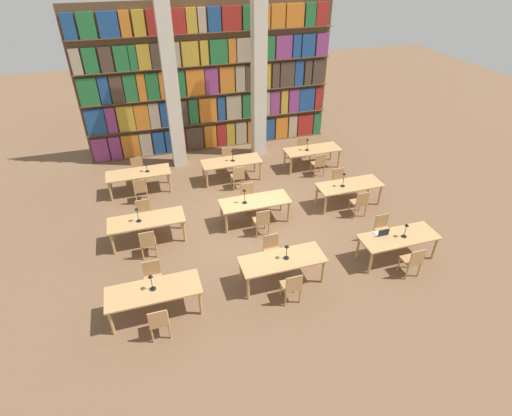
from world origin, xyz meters
The scene contains 41 objects.
ground_plane centered at (0.00, 0.00, 0.00)m, with size 40.00×40.00×0.00m, color brown.
bookshelf_bank centered at (-0.01, 5.57, 2.62)m, with size 9.59×0.35×5.50m.
pillar_left centered at (-1.58, 4.49, 3.00)m, with size 0.48×0.48×6.00m.
pillar_center centered at (1.58, 4.49, 3.00)m, with size 0.48×0.48×6.00m.
reading_table_0 centered at (-3.15, -2.80, 0.66)m, with size 2.08×0.80×0.74m.
chair_0 centered at (-3.13, -3.48, 0.48)m, with size 0.42×0.40×0.89m.
chair_1 centered at (-3.13, -2.11, 0.48)m, with size 0.42×0.40×0.89m.
desk_lamp_0 centered at (-3.15, -2.77, 1.03)m, with size 0.14×0.14×0.43m.
reading_table_1 centered at (-0.07, -2.67, 0.66)m, with size 2.08×0.80×0.74m.
chair_2 centered at (-0.09, -3.36, 0.48)m, with size 0.42×0.40×0.89m.
chair_3 centered at (-0.09, -1.99, 0.48)m, with size 0.42×0.40×0.89m.
desk_lamp_1 centered at (0.02, -2.67, 1.02)m, with size 0.14×0.14×0.41m.
reading_table_2 centered at (3.13, -2.73, 0.66)m, with size 2.08×0.80×0.74m.
chair_4 centered at (3.13, -3.42, 0.48)m, with size 0.42×0.40×0.89m.
chair_5 centered at (3.13, -2.05, 0.48)m, with size 0.42×0.40×0.89m.
desk_lamp_2 centered at (3.24, -2.78, 1.02)m, with size 0.14×0.14×0.42m.
laptop centered at (2.74, -2.53, 0.78)m, with size 0.32×0.22×0.21m.
reading_table_3 centered at (-3.09, -0.02, 0.66)m, with size 2.08×0.80×0.74m.
chair_6 centered at (-3.14, -0.71, 0.48)m, with size 0.42×0.40×0.89m.
chair_7 centered at (-3.14, 0.66, 0.48)m, with size 0.42×0.40×0.89m.
desk_lamp_3 centered at (-3.29, -0.05, 1.04)m, with size 0.14×0.14×0.45m.
reading_table_4 centered at (0.05, 0.00, 0.66)m, with size 2.08×0.80×0.74m.
chair_8 centered at (0.04, -0.68, 0.48)m, with size 0.42×0.40×0.89m.
chair_9 centered at (0.04, 0.69, 0.48)m, with size 0.42×0.40×0.89m.
desk_lamp_4 centered at (-0.27, -0.02, 1.06)m, with size 0.14×0.14×0.48m.
reading_table_5 centered at (3.19, 0.03, 0.66)m, with size 2.08×0.80×0.74m.
chair_10 centered at (3.19, -0.66, 0.48)m, with size 0.42×0.40×0.89m.
chair_11 centered at (3.19, 0.71, 0.48)m, with size 0.42×0.40×0.89m.
desk_lamp_5 centered at (2.92, -0.01, 1.07)m, with size 0.14×0.14×0.49m.
reading_table_6 centered at (-3.14, 2.80, 0.66)m, with size 2.08×0.80×0.74m.
chair_12 centered at (-3.15, 2.11, 0.48)m, with size 0.42×0.40×0.89m.
chair_13 centered at (-3.15, 3.48, 0.48)m, with size 0.42×0.40×0.89m.
desk_lamp_6 centered at (-2.84, 2.77, 1.00)m, with size 0.14×0.14×0.39m.
reading_table_7 centered at (0.02, 2.70, 0.66)m, with size 2.08×0.80×0.74m.
chair_14 centered at (0.06, 2.01, 0.48)m, with size 0.42×0.40×0.89m.
chair_15 centered at (0.06, 3.38, 0.48)m, with size 0.42×0.40×0.89m.
desk_lamp_7 centered at (0.07, 2.69, 1.01)m, with size 0.14×0.14×0.41m.
reading_table_8 centered at (3.11, 2.73, 0.66)m, with size 2.08×0.80×0.74m.
chair_16 centered at (3.07, 2.04, 0.48)m, with size 0.42×0.40×0.89m.
chair_17 centered at (3.07, 3.41, 0.48)m, with size 0.42×0.40×0.89m.
desk_lamp_8 centered at (2.88, 2.71, 1.04)m, with size 0.14×0.14×0.46m.
Camera 1 is at (-2.84, -9.46, 7.12)m, focal length 28.00 mm.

